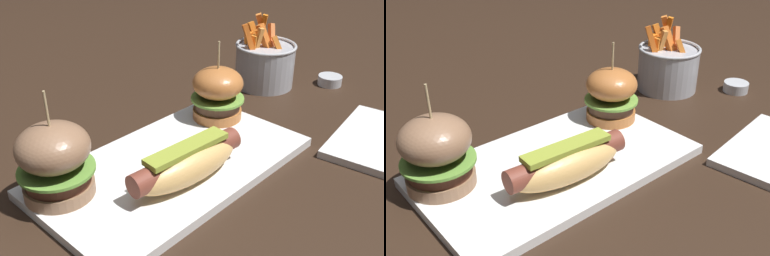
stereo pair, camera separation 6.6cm
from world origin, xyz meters
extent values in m
plane|color=black|center=(0.00, 0.00, 0.00)|extent=(3.00, 3.00, 0.00)
cube|color=white|center=(0.00, 0.00, 0.01)|extent=(0.39, 0.22, 0.01)
ellipsoid|color=#DDAB61|center=(-0.02, -0.04, 0.04)|extent=(0.17, 0.07, 0.05)
cylinder|color=brown|center=(-0.02, -0.04, 0.05)|extent=(0.18, 0.04, 0.03)
cube|color=olive|center=(-0.02, -0.04, 0.06)|extent=(0.13, 0.04, 0.01)
cylinder|color=#8C6549|center=(-0.15, 0.05, 0.02)|extent=(0.09, 0.09, 0.02)
cylinder|color=#4C271B|center=(-0.15, 0.05, 0.04)|extent=(0.08, 0.08, 0.02)
cylinder|color=#609338|center=(-0.15, 0.05, 0.05)|extent=(0.10, 0.10, 0.00)
ellipsoid|color=#8C6549|center=(-0.15, 0.05, 0.08)|extent=(0.09, 0.09, 0.06)
cylinder|color=tan|center=(-0.15, 0.05, 0.13)|extent=(0.00, 0.00, 0.06)
cylinder|color=#B46932|center=(0.15, 0.05, 0.02)|extent=(0.08, 0.08, 0.02)
cylinder|color=#523525|center=(0.15, 0.05, 0.04)|extent=(0.08, 0.08, 0.02)
cylinder|color=#6B9E3D|center=(0.15, 0.05, 0.05)|extent=(0.09, 0.09, 0.00)
ellipsoid|color=#B46932|center=(0.15, 0.05, 0.08)|extent=(0.08, 0.08, 0.05)
cylinder|color=tan|center=(0.15, 0.05, 0.12)|extent=(0.00, 0.00, 0.06)
cylinder|color=#A8AAB2|center=(0.35, 0.09, 0.04)|extent=(0.12, 0.12, 0.08)
torus|color=#B7BABF|center=(0.35, 0.09, 0.08)|extent=(0.12, 0.12, 0.01)
cube|color=orange|center=(0.37, 0.11, 0.09)|extent=(0.04, 0.04, 0.09)
cube|color=orange|center=(0.36, 0.11, 0.09)|extent=(0.02, 0.02, 0.09)
cube|color=orange|center=(0.36, 0.06, 0.08)|extent=(0.02, 0.04, 0.06)
cube|color=orange|center=(0.34, 0.12, 0.08)|extent=(0.02, 0.02, 0.06)
cube|color=#D85E1B|center=(0.32, 0.10, 0.09)|extent=(0.02, 0.04, 0.08)
cube|color=orange|center=(0.33, 0.10, 0.08)|extent=(0.02, 0.02, 0.06)
cube|color=orange|center=(0.33, 0.10, 0.08)|extent=(0.02, 0.02, 0.07)
cube|color=orange|center=(0.35, 0.09, 0.09)|extent=(0.03, 0.04, 0.08)
cube|color=orange|center=(0.36, 0.08, 0.09)|extent=(0.04, 0.04, 0.07)
cube|color=orange|center=(0.35, 0.09, 0.09)|extent=(0.05, 0.03, 0.07)
cube|color=orange|center=(0.35, 0.11, 0.09)|extent=(0.03, 0.04, 0.08)
cylinder|color=#B7BABF|center=(0.44, -0.01, 0.01)|extent=(0.05, 0.05, 0.02)
cylinder|color=#9E3323|center=(0.44, -0.01, 0.02)|extent=(0.04, 0.04, 0.00)
camera|label=1|loc=(-0.38, -0.40, 0.37)|focal=42.79mm
camera|label=2|loc=(-0.34, -0.44, 0.37)|focal=42.79mm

